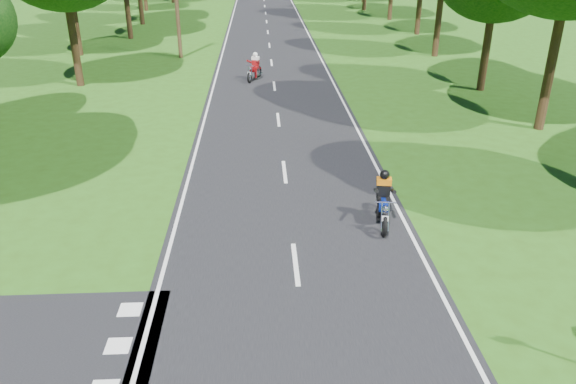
{
  "coord_description": "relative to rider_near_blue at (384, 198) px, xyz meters",
  "views": [
    {
      "loc": [
        -0.82,
        -10.07,
        7.66
      ],
      "look_at": [
        -0.09,
        4.0,
        1.1
      ],
      "focal_mm": 35.0,
      "sensor_mm": 36.0,
      "label": 1
    }
  ],
  "objects": [
    {
      "name": "rider_far_red",
      "position": [
        -3.7,
        17.37,
        -0.02
      ],
      "size": [
        1.2,
        1.92,
        1.52
      ],
      "primitive_type": null,
      "rotation": [
        0.0,
        0.0,
        -0.35
      ],
      "color": "#970B0E",
      "rests_on": "main_road"
    },
    {
      "name": "main_road",
      "position": [
        -2.63,
        45.91,
        -0.79
      ],
      "size": [
        7.0,
        140.0,
        0.02
      ],
      "primitive_type": "cube",
      "color": "black",
      "rests_on": "ground"
    },
    {
      "name": "road_markings",
      "position": [
        -2.77,
        44.04,
        -0.78
      ],
      "size": [
        7.4,
        140.0,
        0.01
      ],
      "color": "silver",
      "rests_on": "main_road"
    },
    {
      "name": "rider_near_blue",
      "position": [
        0.0,
        0.0,
        0.0
      ],
      "size": [
        0.87,
        1.94,
        1.56
      ],
      "primitive_type": null,
      "rotation": [
        0.0,
        0.0,
        -0.14
      ],
      "color": "navy",
      "rests_on": "main_road"
    },
    {
      "name": "ground",
      "position": [
        -2.63,
        -4.09,
        -0.8
      ],
      "size": [
        160.0,
        160.0,
        0.0
      ],
      "primitive_type": "plane",
      "color": "#284F12",
      "rests_on": "ground"
    }
  ]
}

